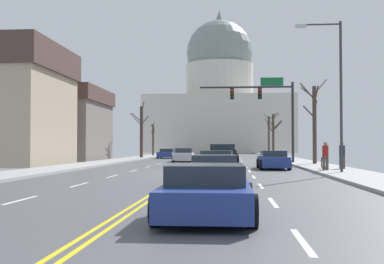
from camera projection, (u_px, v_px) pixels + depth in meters
ground at (188, 172)px, 26.70m from camera, size 20.00×180.00×0.20m
signal_gantry at (267, 102)px, 40.06m from camera, size 7.91×0.41×7.13m
street_lamp_right at (335, 82)px, 25.12m from camera, size 2.43×0.24×7.98m
capitol_building at (220, 102)px, 107.39m from camera, size 31.79×22.11×32.24m
pickup_truck_near_00 at (222, 156)px, 37.05m from camera, size 2.50×5.81×1.64m
sedan_near_01 at (273, 160)px, 30.91m from camera, size 1.98×4.50×1.20m
sedan_near_02 at (217, 164)px, 24.29m from camera, size 2.06×4.27×1.28m
sedan_near_03 at (215, 172)px, 17.47m from camera, size 1.99×4.21×1.19m
sedan_near_04 at (207, 192)px, 10.17m from camera, size 2.03×4.30×1.14m
sedan_oncoming_00 at (184, 155)px, 45.03m from camera, size 2.07×4.39×1.28m
sedan_oncoming_01 at (167, 154)px, 57.09m from camera, size 2.01×4.36×1.15m
flank_building_01 at (44, 124)px, 48.46m from camera, size 12.30×10.24×7.28m
bare_tree_00 at (314, 121)px, 36.61m from camera, size 2.12×2.42×6.50m
bare_tree_01 at (153, 138)px, 67.19m from camera, size 0.38×2.47×4.85m
bare_tree_02 at (269, 134)px, 80.30m from camera, size 2.32×2.33×6.91m
bare_tree_03 at (141, 130)px, 55.43m from camera, size 2.08×1.68×6.42m
bare_tree_04 at (273, 133)px, 61.57m from camera, size 2.00×1.70×5.66m
pedestrian_00 at (342, 154)px, 28.41m from camera, size 0.35×0.34×1.62m
pedestrian_01 at (325, 154)px, 26.91m from camera, size 0.35×0.34×1.62m
bicycle_parked at (324, 163)px, 28.68m from camera, size 0.12×1.77×0.85m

